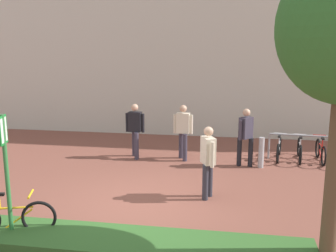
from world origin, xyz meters
name	(u,v)px	position (x,y,z in m)	size (l,w,h in m)	color
ground_plane	(139,203)	(0.00, 0.00, 0.00)	(60.00, 60.00, 0.00)	brown
building_facade	(182,4)	(0.00, 7.41, 5.00)	(28.00, 1.20, 10.00)	beige
planter_strip	(117,242)	(0.07, -1.95, 0.08)	(7.00, 1.10, 0.16)	#336028
parking_sign_post	(5,159)	(-1.98, -1.95, 1.54)	(0.11, 0.36, 2.35)	#2D7238
bike_at_sign	(11,218)	(-2.02, -1.88, 0.35)	(1.63, 0.59, 0.86)	black
bike_rack_cluster	(332,152)	(5.05, 3.99, 0.35)	(3.75, 1.84, 0.83)	#99999E
bollard_steel	(261,153)	(2.91, 3.16, 0.45)	(0.16, 0.16, 0.90)	#ADADB2
person_suited_navy	(246,134)	(2.45, 3.22, 0.98)	(0.47, 0.50, 1.72)	black
person_shirt_blue	(183,129)	(0.56, 3.59, 0.98)	(0.61, 0.44, 1.72)	#383342
person_shirt_white	(208,158)	(1.52, 0.57, 0.98)	(0.39, 0.56, 1.72)	#2D2D38
person_suited_dark	(135,127)	(-0.95, 3.56, 0.98)	(0.61, 0.49, 1.72)	#383342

